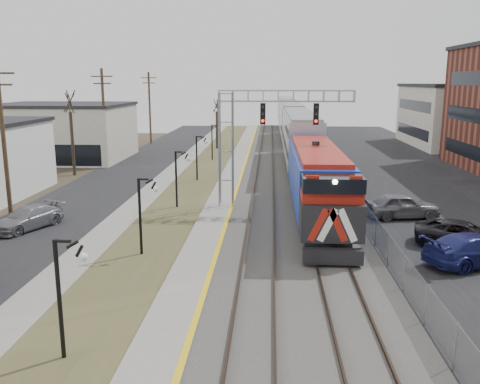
{
  "coord_description": "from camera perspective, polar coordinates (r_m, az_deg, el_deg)",
  "views": [
    {
      "loc": [
        2.51,
        -6.38,
        8.69
      ],
      "look_at": [
        0.84,
        21.51,
        2.6
      ],
      "focal_mm": 38.0,
      "sensor_mm": 36.0,
      "label": 1
    }
  ],
  "objects": [
    {
      "name": "sidewalk",
      "position": [
        43.34,
        -9.33,
        0.62
      ],
      "size": [
        2.0,
        120.0,
        0.08
      ],
      "primitive_type": "cube",
      "color": "gray",
      "rests_on": "ground"
    },
    {
      "name": "lampposts",
      "position": [
        26.38,
        -11.0,
        -2.63
      ],
      "size": [
        0.14,
        62.14,
        4.0
      ],
      "color": "black",
      "rests_on": "ground"
    },
    {
      "name": "signal_gantry",
      "position": [
        34.54,
        1.27,
        7.14
      ],
      "size": [
        9.0,
        1.07,
        8.15
      ],
      "color": "gray",
      "rests_on": "ground"
    },
    {
      "name": "ballast_bed",
      "position": [
        42.29,
        5.37,
        0.53
      ],
      "size": [
        8.0,
        120.0,
        0.2
      ],
      "primitive_type": "cube",
      "color": "#595651",
      "rests_on": "ground"
    },
    {
      "name": "parking_lot",
      "position": [
        44.38,
        21.04,
        0.2
      ],
      "size": [
        16.0,
        120.0,
        0.04
      ],
      "primitive_type": "cube",
      "color": "black",
      "rests_on": "ground"
    },
    {
      "name": "train",
      "position": [
        67.47,
        6.0,
        7.33
      ],
      "size": [
        3.0,
        85.85,
        5.33
      ],
      "color": "#1431A7",
      "rests_on": "ground"
    },
    {
      "name": "car_lot_d",
      "position": [
        27.02,
        24.97,
        -5.94
      ],
      "size": [
        5.74,
        4.01,
        1.54
      ],
      "primitive_type": "imported",
      "rotation": [
        0.0,
        0.0,
        1.96
      ],
      "color": "navy",
      "rests_on": "ground"
    },
    {
      "name": "car_lot_e",
      "position": [
        34.42,
        17.71,
        -1.53
      ],
      "size": [
        5.0,
        2.62,
        1.62
      ],
      "primitive_type": "imported",
      "rotation": [
        0.0,
        0.0,
        1.72
      ],
      "color": "slate",
      "rests_on": "ground"
    },
    {
      "name": "platform",
      "position": [
        42.41,
        -1.4,
        0.64
      ],
      "size": [
        2.0,
        120.0,
        0.24
      ],
      "primitive_type": "cube",
      "color": "gray",
      "rests_on": "ground"
    },
    {
      "name": "platform_edge",
      "position": [
        42.32,
        -0.21,
        0.79
      ],
      "size": [
        0.24,
        120.0,
        0.01
      ],
      "primitive_type": "cube",
      "color": "gold",
      "rests_on": "platform"
    },
    {
      "name": "car_lot_c",
      "position": [
        29.7,
        23.72,
        -4.41
      ],
      "size": [
        5.36,
        3.56,
        1.37
      ],
      "primitive_type": "imported",
      "rotation": [
        0.0,
        0.0,
        1.29
      ],
      "color": "black",
      "rests_on": "ground"
    },
    {
      "name": "street_west",
      "position": [
        44.54,
        -14.98,
        0.65
      ],
      "size": [
        7.0,
        120.0,
        0.04
      ],
      "primitive_type": "cube",
      "color": "black",
      "rests_on": "ground"
    },
    {
      "name": "fence",
      "position": [
        42.51,
        11.05,
        1.37
      ],
      "size": [
        0.04,
        120.0,
        1.6
      ],
      "primitive_type": "cube",
      "color": "gray",
      "rests_on": "ground"
    },
    {
      "name": "grass_median",
      "position": [
        42.78,
        -5.41,
        0.56
      ],
      "size": [
        4.0,
        120.0,
        0.06
      ],
      "primitive_type": "cube",
      "color": "#454726",
      "rests_on": "ground"
    },
    {
      "name": "car_street_b",
      "position": [
        33.0,
        -22.71,
        -2.75
      ],
      "size": [
        3.57,
        4.96,
        1.33
      ],
      "primitive_type": "imported",
      "rotation": [
        0.0,
        0.0,
        -0.42
      ],
      "color": "gray",
      "rests_on": "ground"
    },
    {
      "name": "utility_poles",
      "position": [
        35.89,
        -25.01,
        5.25
      ],
      "size": [
        0.28,
        80.28,
        10.0
      ],
      "color": "#4C3823",
      "rests_on": "ground"
    },
    {
      "name": "track_near",
      "position": [
        42.23,
        2.66,
        0.79
      ],
      "size": [
        1.58,
        120.0,
        0.15
      ],
      "color": "#2D2119",
      "rests_on": "ballast_bed"
    },
    {
      "name": "track_far",
      "position": [
        42.34,
        7.4,
        0.73
      ],
      "size": [
        1.58,
        120.0,
        0.15
      ],
      "color": "#2D2119",
      "rests_on": "ballast_bed"
    },
    {
      "name": "bare_trees",
      "position": [
        48.15,
        -15.03,
        4.73
      ],
      "size": [
        12.3,
        42.3,
        5.95
      ],
      "color": "#382D23",
      "rests_on": "ground"
    }
  ]
}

